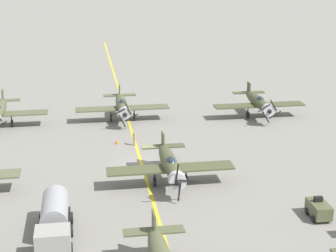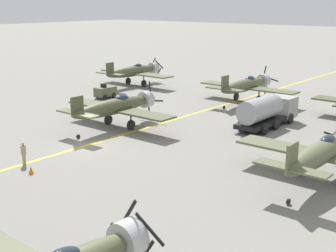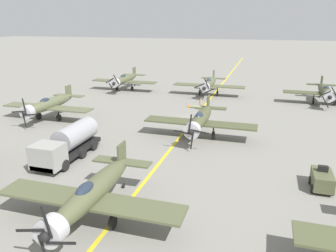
# 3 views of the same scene
# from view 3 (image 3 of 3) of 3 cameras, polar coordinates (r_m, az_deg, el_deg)

# --- Properties ---
(ground_plane) EXTENTS (400.00, 400.00, 0.00)m
(ground_plane) POSITION_cam_3_polar(r_m,az_deg,el_deg) (41.33, 4.20, 0.72)
(ground_plane) COLOR gray
(taxiway_stripe) EXTENTS (0.30, 160.00, 0.01)m
(taxiway_stripe) POSITION_cam_3_polar(r_m,az_deg,el_deg) (41.33, 4.20, 0.72)
(taxiway_stripe) COLOR yellow
(taxiway_stripe) RESTS_ON ground
(airplane_near_center) EXTENTS (12.00, 9.98, 3.66)m
(airplane_near_center) POSITION_cam_3_polar(r_m,az_deg,el_deg) (56.42, 7.19, 7.35)
(airplane_near_center) COLOR #565B3C
(airplane_near_center) RESTS_ON ground
(airplane_mid_right) EXTENTS (12.00, 9.98, 3.80)m
(airplane_mid_right) POSITION_cam_3_polar(r_m,az_deg,el_deg) (44.38, -20.02, 3.57)
(airplane_mid_right) COLOR #5C6143
(airplane_mid_right) RESTS_ON ground
(airplane_far_center) EXTENTS (12.00, 9.98, 3.78)m
(airplane_far_center) POSITION_cam_3_polar(r_m,az_deg,el_deg) (21.10, -13.15, -11.29)
(airplane_far_center) COLOR #54593B
(airplane_far_center) RESTS_ON ground
(airplane_near_left) EXTENTS (12.00, 9.98, 3.65)m
(airplane_near_left) POSITION_cam_3_polar(r_m,az_deg,el_deg) (55.04, 25.67, 5.48)
(airplane_near_left) COLOR #484D2E
(airplane_near_left) RESTS_ON ground
(airplane_mid_center) EXTENTS (12.00, 9.98, 3.80)m
(airplane_mid_center) POSITION_cam_3_polar(r_m,az_deg,el_deg) (35.44, 5.68, 1.16)
(airplane_mid_center) COLOR #4B5031
(airplane_mid_center) RESTS_ON ground
(airplane_near_right) EXTENTS (12.00, 9.98, 3.65)m
(airplane_near_right) POSITION_cam_3_polar(r_m,az_deg,el_deg) (60.58, -7.52, 8.05)
(airplane_near_right) COLOR #565B3C
(airplane_near_right) RESTS_ON ground
(fuel_tanker) EXTENTS (2.68, 8.00, 2.98)m
(fuel_tanker) POSITION_cam_3_polar(r_m,az_deg,el_deg) (31.23, -17.04, -2.85)
(fuel_tanker) COLOR black
(fuel_tanker) RESTS_ON ground
(tow_tractor) EXTENTS (1.57, 2.60, 1.79)m
(tow_tractor) POSITION_cam_3_polar(r_m,az_deg,el_deg) (27.38, 25.25, -8.43)
(tow_tractor) COLOR #515638
(tow_tractor) RESTS_ON ground
(ground_crew_walking) EXTENTS (0.36, 0.36, 1.67)m
(ground_crew_walking) POSITION_cam_3_polar(r_m,az_deg,el_deg) (46.89, 5.69, 3.90)
(ground_crew_walking) COLOR tan
(ground_crew_walking) RESTS_ON ground
(traffic_cone) EXTENTS (0.36, 0.36, 0.55)m
(traffic_cone) POSITION_cam_3_polar(r_m,az_deg,el_deg) (48.18, 3.56, 3.55)
(traffic_cone) COLOR orange
(traffic_cone) RESTS_ON ground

